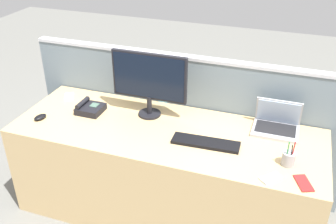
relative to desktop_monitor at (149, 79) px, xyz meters
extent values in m
plane|color=slate|center=(0.19, -0.18, -1.02)|extent=(10.00, 10.00, 0.00)
cube|color=tan|center=(0.19, -0.18, -0.65)|extent=(2.18, 0.77, 0.73)
cube|color=slate|center=(0.19, 0.25, -0.46)|extent=(2.52, 0.06, 1.11)
cube|color=#B7BAC1|center=(0.19, 0.25, 0.10)|extent=(2.52, 0.07, 0.02)
cube|color=#66ADD1|center=(0.02, 0.22, -0.28)|extent=(0.07, 0.01, 0.10)
cube|color=yellow|center=(-0.31, 0.22, -0.07)|extent=(0.12, 0.01, 0.10)
cylinder|color=black|center=(0.00, -0.01, -0.28)|extent=(0.17, 0.17, 0.02)
cylinder|color=black|center=(0.00, -0.01, -0.20)|extent=(0.04, 0.04, 0.13)
cube|color=black|center=(0.00, 0.00, 0.02)|extent=(0.56, 0.03, 0.35)
cube|color=black|center=(0.00, -0.01, 0.02)|extent=(0.53, 0.01, 0.32)
cube|color=#9EA0A8|center=(0.91, 0.06, -0.28)|extent=(0.31, 0.23, 0.02)
cube|color=black|center=(0.91, 0.07, -0.27)|extent=(0.27, 0.16, 0.00)
cube|color=#9EA0A8|center=(0.91, 0.15, -0.17)|extent=(0.31, 0.05, 0.19)
cube|color=#9EB2D1|center=(0.91, 0.14, -0.17)|extent=(0.29, 0.04, 0.17)
cube|color=black|center=(-0.44, -0.12, -0.26)|extent=(0.18, 0.18, 0.05)
cube|color=#4C6B5B|center=(-0.41, -0.09, -0.23)|extent=(0.06, 0.06, 0.01)
cylinder|color=black|center=(-0.50, -0.12, -0.22)|extent=(0.04, 0.16, 0.04)
cube|color=black|center=(0.49, -0.25, -0.28)|extent=(0.45, 0.15, 0.02)
ellipsoid|color=black|center=(-0.73, -0.33, -0.27)|extent=(0.09, 0.11, 0.03)
cylinder|color=#99999E|center=(1.02, -0.30, -0.24)|extent=(0.08, 0.08, 0.09)
cylinder|color=black|center=(1.03, -0.32, -0.19)|extent=(0.02, 0.02, 0.13)
cylinder|color=#238438|center=(1.01, -0.32, -0.18)|extent=(0.01, 0.02, 0.14)
cylinder|color=red|center=(1.04, -0.31, -0.18)|extent=(0.01, 0.03, 0.13)
cube|color=#B22323|center=(1.12, -0.46, -0.28)|extent=(0.12, 0.16, 0.01)
cube|color=silver|center=(-0.72, 0.04, -0.28)|extent=(0.13, 0.15, 0.01)
cube|color=#B7BAC1|center=(0.94, -0.47, -0.28)|extent=(0.14, 0.14, 0.01)
camera|label=1|loc=(0.96, -2.33, 1.15)|focal=41.31mm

